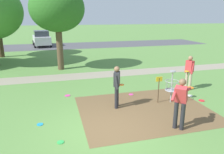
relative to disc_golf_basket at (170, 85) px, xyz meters
The scene contains 16 objects.
ground_plane 3.65m from the disc_golf_basket, 153.20° to the right, with size 160.00×160.00×0.00m, color #5B8942.
dirt_tee_pad 1.59m from the disc_golf_basket, 162.50° to the right, with size 5.08×4.09×0.01m, color brown.
disc_golf_basket is the anchor object (origin of this frame).
player_foreground_watching 2.35m from the disc_golf_basket, behind, with size 0.45×0.49×1.71m.
player_throwing 2.29m from the disc_golf_basket, 112.08° to the right, with size 1.08×0.66×1.71m.
player_waiting_left 2.18m from the disc_golf_basket, 35.88° to the left, with size 0.44×0.50×1.71m.
frisbee_near_basket 1.57m from the disc_golf_basket, 17.74° to the left, with size 0.25×0.25×0.02m, color white.
frisbee_by_tee 4.66m from the disc_golf_basket, 155.24° to the left, with size 0.25×0.25×0.02m, color #E53D99.
frisbee_mid_grass 5.09m from the disc_golf_basket, 157.46° to the right, with size 0.21×0.21×0.02m, color green.
frisbee_far_left 5.38m from the disc_golf_basket, behind, with size 0.21×0.21×0.02m, color #1E93DB.
frisbee_far_right 1.96m from the disc_golf_basket, 134.81° to the left, with size 0.21×0.21×0.02m, color #E53D99.
frisbee_scattered_b 1.66m from the disc_golf_basket, ahead, with size 0.25×0.25×0.02m, color red.
tree_near_left 9.02m from the disc_golf_basket, 120.25° to the left, with size 3.53×3.53×5.54m.
parking_lot_strip 19.60m from the disc_golf_basket, 99.36° to the left, with size 36.00×6.00×0.01m, color #4C4C51.
parked_car_leftmost 20.76m from the disc_golf_basket, 106.67° to the left, with size 2.37×4.40×1.84m.
gravel_path 6.12m from the disc_golf_basket, 121.60° to the left, with size 40.00×1.49×0.00m, color gray.
Camera 1 is at (-1.47, -6.12, 3.61)m, focal length 34.69 mm.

